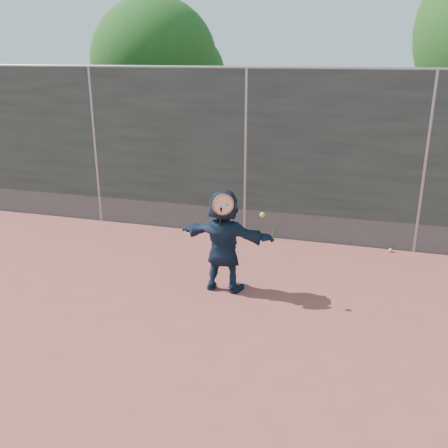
# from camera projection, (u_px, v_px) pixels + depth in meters

# --- Properties ---
(ground) EXTENTS (80.00, 80.00, 0.00)m
(ground) POSITION_uv_depth(u_px,v_px,m) (176.00, 328.00, 6.19)
(ground) COLOR #9E4C42
(ground) RESTS_ON ground
(player) EXTENTS (1.40, 0.52, 1.48)m
(player) POSITION_uv_depth(u_px,v_px,m) (224.00, 241.00, 6.99)
(player) COLOR #16263E
(player) RESTS_ON ground
(ball_ground) EXTENTS (0.07, 0.07, 0.07)m
(ball_ground) POSITION_uv_depth(u_px,v_px,m) (390.00, 250.00, 8.53)
(ball_ground) COLOR #BCDE31
(ball_ground) RESTS_ON ground
(fence) EXTENTS (20.00, 0.06, 3.03)m
(fence) POSITION_uv_depth(u_px,v_px,m) (246.00, 151.00, 8.85)
(fence) COLOR #38423D
(fence) RESTS_ON ground
(swing_action) EXTENTS (0.68, 0.17, 0.51)m
(swing_action) POSITION_uv_depth(u_px,v_px,m) (227.00, 207.00, 6.60)
(swing_action) COLOR orange
(swing_action) RESTS_ON ground
(tree_left) EXTENTS (3.15, 3.00, 4.53)m
(tree_left) POSITION_uv_depth(u_px,v_px,m) (161.00, 66.00, 11.93)
(tree_left) COLOR #382314
(tree_left) RESTS_ON ground
(weed_clump) EXTENTS (0.68, 0.07, 0.30)m
(weed_clump) POSITION_uv_depth(u_px,v_px,m) (259.00, 231.00, 9.14)
(weed_clump) COLOR #387226
(weed_clump) RESTS_ON ground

